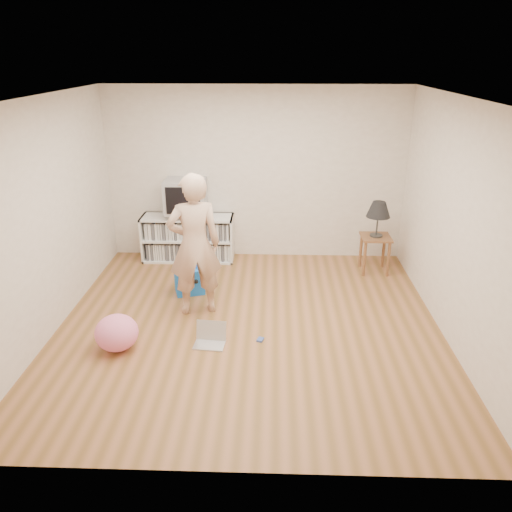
{
  "coord_description": "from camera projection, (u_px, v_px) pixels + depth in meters",
  "views": [
    {
      "loc": [
        0.27,
        -5.18,
        3.02
      ],
      "look_at": [
        0.07,
        0.4,
        0.73
      ],
      "focal_mm": 35.0,
      "sensor_mm": 36.0,
      "label": 1
    }
  ],
  "objects": [
    {
      "name": "person",
      "position": [
        194.0,
        245.0,
        5.95
      ],
      "size": [
        0.73,
        0.58,
        1.76
      ],
      "primitive_type": "imported",
      "rotation": [
        0.0,
        0.0,
        3.42
      ],
      "color": "#D2AA8F",
      "rests_on": "ground"
    },
    {
      "name": "table_lamp",
      "position": [
        379.0,
        210.0,
        7.05
      ],
      "size": [
        0.34,
        0.34,
        0.52
      ],
      "color": "#333333",
      "rests_on": "side_table"
    },
    {
      "name": "side_table",
      "position": [
        375.0,
        245.0,
        7.25
      ],
      "size": [
        0.42,
        0.42,
        0.55
      ],
      "color": "brown",
      "rests_on": "ground"
    },
    {
      "name": "walls",
      "position": [
        248.0,
        222.0,
        5.45
      ],
      "size": [
        4.52,
        4.52,
        2.6
      ],
      "color": "beige",
      "rests_on": "ground"
    },
    {
      "name": "media_unit",
      "position": [
        188.0,
        238.0,
        7.73
      ],
      "size": [
        1.4,
        0.45,
        0.7
      ],
      "color": "white",
      "rests_on": "ground"
    },
    {
      "name": "crt_tv",
      "position": [
        186.0,
        196.0,
        7.46
      ],
      "size": [
        0.6,
        0.53,
        0.5
      ],
      "color": "#9C9CA1",
      "rests_on": "dvd_deck"
    },
    {
      "name": "plush_blue",
      "position": [
        189.0,
        280.0,
        6.69
      ],
      "size": [
        0.44,
        0.39,
        0.43
      ],
      "rotation": [
        0.0,
        0.0,
        0.3
      ],
      "color": "blue",
      "rests_on": "ground"
    },
    {
      "name": "laptop",
      "position": [
        210.0,
        338.0,
        5.56
      ],
      "size": [
        0.36,
        0.3,
        0.23
      ],
      "rotation": [
        0.0,
        0.0,
        -0.09
      ],
      "color": "silver",
      "rests_on": "ground"
    },
    {
      "name": "ceiling",
      "position": [
        248.0,
        97.0,
        4.96
      ],
      "size": [
        4.5,
        4.5,
        0.01
      ],
      "primitive_type": "cube",
      "color": "white",
      "rests_on": "walls"
    },
    {
      "name": "ground",
      "position": [
        249.0,
        325.0,
        5.95
      ],
      "size": [
        4.5,
        4.5,
        0.0
      ],
      "primitive_type": "plane",
      "color": "brown",
      "rests_on": "ground"
    },
    {
      "name": "plush_pink",
      "position": [
        117.0,
        333.0,
        5.4
      ],
      "size": [
        0.58,
        0.58,
        0.4
      ],
      "primitive_type": "ellipsoid",
      "rotation": [
        0.0,
        0.0,
        0.27
      ],
      "color": "pink",
      "rests_on": "ground"
    },
    {
      "name": "playing_cards",
      "position": [
        260.0,
        340.0,
        5.63
      ],
      "size": [
        0.09,
        0.11,
        0.02
      ],
      "primitive_type": "cube",
      "rotation": [
        0.0,
        0.0,
        -0.31
      ],
      "color": "#4059AC",
      "rests_on": "ground"
    },
    {
      "name": "dvd_deck",
      "position": [
        187.0,
        214.0,
        7.57
      ],
      "size": [
        0.45,
        0.35,
        0.07
      ],
      "primitive_type": "cube",
      "color": "gray",
      "rests_on": "media_unit"
    }
  ]
}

